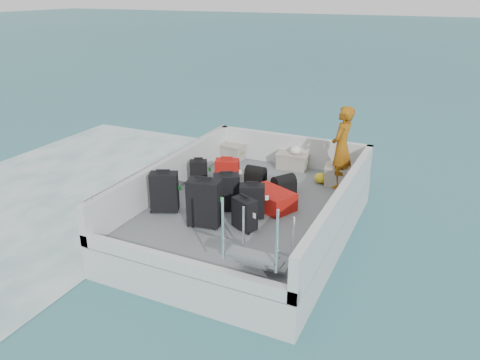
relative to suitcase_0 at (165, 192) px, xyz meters
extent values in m
plane|color=#1B535F|center=(1.28, 0.87, -1.00)|extent=(160.00, 160.00, 0.00)
plane|color=white|center=(-3.52, 0.87, -1.00)|extent=(10.00, 10.00, 0.00)
cube|color=silver|center=(1.28, 0.87, -0.70)|extent=(3.60, 5.00, 0.60)
cube|color=slate|center=(1.28, 0.87, -0.39)|extent=(3.30, 4.70, 0.02)
cube|color=silver|center=(-0.45, 0.87, -0.03)|extent=(0.14, 5.00, 0.70)
cube|color=silver|center=(3.01, 0.87, -0.03)|extent=(0.14, 5.00, 0.70)
cube|color=silver|center=(1.28, 3.30, -0.03)|extent=(3.60, 0.14, 0.70)
cube|color=silver|center=(1.28, -1.56, -0.28)|extent=(3.60, 0.14, 0.20)
cylinder|color=silver|center=(-0.45, 0.87, 0.37)|extent=(0.04, 4.80, 0.04)
cube|color=black|center=(0.00, 0.00, 0.00)|extent=(0.56, 0.45, 0.75)
cube|color=black|center=(-0.08, 1.38, -0.12)|extent=(0.41, 0.36, 0.52)
cube|color=black|center=(0.92, -0.17, 0.04)|extent=(0.60, 0.42, 0.83)
cube|color=black|center=(0.98, 0.55, -0.03)|extent=(0.54, 0.47, 0.68)
cube|color=red|center=(0.58, 1.37, -0.06)|extent=(0.53, 0.42, 0.64)
cube|color=black|center=(1.60, -0.02, -0.09)|extent=(0.47, 0.39, 0.57)
cube|color=black|center=(1.53, 0.45, -0.07)|extent=(0.50, 0.40, 0.62)
cube|color=red|center=(1.69, 0.96, -0.21)|extent=(1.01, 0.87, 0.34)
cube|color=#ABA395|center=(-0.14, 3.06, -0.21)|extent=(0.59, 0.44, 0.33)
cube|color=#ABA395|center=(1.31, 3.07, -0.21)|extent=(0.59, 0.45, 0.33)
cube|color=#ABA395|center=(1.44, 3.07, -0.21)|extent=(0.54, 0.37, 0.32)
cube|color=#ABA395|center=(2.61, 2.58, -0.18)|extent=(0.69, 0.52, 0.38)
ellipsoid|color=gold|center=(2.20, 2.51, -0.27)|extent=(0.28, 0.26, 0.22)
ellipsoid|color=white|center=(1.44, 3.07, 0.04)|extent=(0.24, 0.24, 0.18)
imported|color=#CB7213|center=(2.58, 2.51, 0.47)|extent=(0.49, 0.67, 1.68)
camera|label=1|loc=(4.51, -6.41, 3.43)|focal=35.00mm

